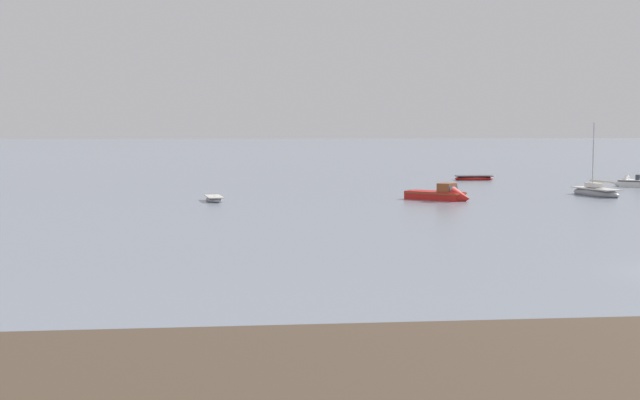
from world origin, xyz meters
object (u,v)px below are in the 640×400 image
(motorboat_moored_0, at_px, (637,184))
(sailboat_moored_0, at_px, (596,192))
(rowboat_moored_3, at_px, (474,178))
(rowboat_moored_2, at_px, (214,199))
(motorboat_moored_2, at_px, (444,196))

(motorboat_moored_0, relative_size, sailboat_moored_0, 0.82)
(sailboat_moored_0, bearing_deg, motorboat_moored_0, -53.24)
(motorboat_moored_0, distance_m, rowboat_moored_3, 17.88)
(motorboat_moored_0, xyz_separation_m, sailboat_moored_0, (-8.72, -10.02, 0.03))
(rowboat_moored_2, bearing_deg, motorboat_moored_2, -101.92)
(rowboat_moored_2, bearing_deg, motorboat_moored_0, -82.35)
(sailboat_moored_0, relative_size, rowboat_moored_3, 1.49)
(motorboat_moored_0, bearing_deg, sailboat_moored_0, 90.88)
(motorboat_moored_2, bearing_deg, rowboat_moored_2, -141.52)
(motorboat_moored_0, relative_size, motorboat_moored_2, 1.01)
(rowboat_moored_2, relative_size, rowboat_moored_3, 0.84)
(sailboat_moored_0, height_order, motorboat_moored_2, sailboat_moored_0)
(rowboat_moored_3, bearing_deg, motorboat_moored_0, -43.56)
(rowboat_moored_2, xyz_separation_m, rowboat_moored_3, (28.50, 24.20, 0.04))
(motorboat_moored_0, height_order, sailboat_moored_0, sailboat_moored_0)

